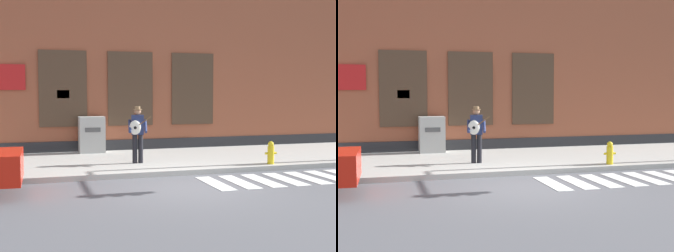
# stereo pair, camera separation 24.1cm
# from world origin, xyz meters

# --- Properties ---
(ground_plane) EXTENTS (160.00, 160.00, 0.00)m
(ground_plane) POSITION_xyz_m (0.00, 0.00, 0.00)
(ground_plane) COLOR #56565B
(sidewalk) EXTENTS (28.00, 5.08, 0.15)m
(sidewalk) POSITION_xyz_m (0.00, 4.06, 0.08)
(sidewalk) COLOR #ADAAA3
(sidewalk) RESTS_ON ground
(building_backdrop) EXTENTS (28.00, 4.06, 9.26)m
(building_backdrop) POSITION_xyz_m (-0.00, 8.60, 4.62)
(building_backdrop) COLOR brown
(building_backdrop) RESTS_ON ground
(crosswalk) EXTENTS (5.20, 1.90, 0.01)m
(crosswalk) POSITION_xyz_m (3.24, 0.22, 0.01)
(crosswalk) COLOR silver
(crosswalk) RESTS_ON ground
(busker) EXTENTS (0.72, 0.61, 1.76)m
(busker) POSITION_xyz_m (-0.51, 3.21, 1.16)
(busker) COLOR black
(busker) RESTS_ON sidewalk
(utility_box) EXTENTS (0.92, 0.60, 1.31)m
(utility_box) POSITION_xyz_m (-1.54, 6.15, 0.81)
(utility_box) COLOR #ADADA8
(utility_box) RESTS_ON sidewalk
(fire_hydrant) EXTENTS (0.38, 0.20, 0.70)m
(fire_hydrant) POSITION_xyz_m (3.37, 1.87, 0.50)
(fire_hydrant) COLOR gold
(fire_hydrant) RESTS_ON sidewalk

